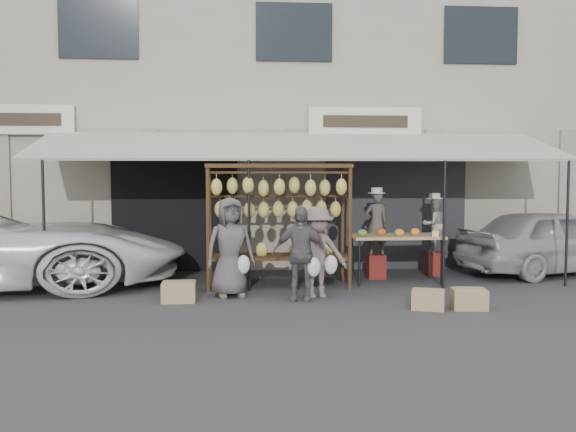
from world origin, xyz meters
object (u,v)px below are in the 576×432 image
(customer_mid, at_px, (300,253))
(produce_table, at_px, (396,237))
(banana_rack, at_px, (278,201))
(crate_near_b, at_px, (469,299))
(customer_right, at_px, (317,252))
(crate_far, at_px, (179,292))
(vendor_left, at_px, (376,223))
(sedan, at_px, (553,241))
(crate_near_a, at_px, (428,300))
(customer_left, at_px, (230,247))
(vendor_right, at_px, (434,225))

(customer_mid, bearing_deg, produce_table, 47.80)
(banana_rack, distance_m, crate_near_b, 3.77)
(customer_right, relative_size, crate_far, 2.83)
(customer_mid, bearing_deg, banana_rack, 113.13)
(vendor_left, height_order, sedan, vendor_left)
(banana_rack, relative_size, produce_table, 1.53)
(banana_rack, bearing_deg, crate_near_a, -43.85)
(banana_rack, bearing_deg, customer_right, -59.44)
(customer_right, height_order, sedan, customer_right)
(crate_near_b, xyz_separation_m, crate_far, (-4.48, 0.91, 0.01))
(customer_mid, xyz_separation_m, crate_near_b, (2.51, -0.88, -0.62))
(produce_table, bearing_deg, customer_left, -159.96)
(produce_table, xyz_separation_m, sedan, (3.44, 0.73, -0.19))
(crate_near_a, relative_size, crate_far, 0.90)
(crate_far, bearing_deg, customer_left, 22.82)
(banana_rack, relative_size, vendor_right, 2.32)
(banana_rack, height_order, vendor_right, banana_rack)
(vendor_left, xyz_separation_m, customer_left, (-2.84, -1.62, -0.26))
(produce_table, relative_size, vendor_left, 1.37)
(customer_mid, height_order, crate_far, customer_mid)
(crate_far, xyz_separation_m, sedan, (7.38, 2.21, 0.52))
(produce_table, relative_size, crate_far, 3.17)
(crate_near_b, bearing_deg, crate_far, 168.56)
(banana_rack, distance_m, customer_right, 1.41)
(banana_rack, distance_m, vendor_right, 3.44)
(vendor_right, xyz_separation_m, crate_near_b, (-0.43, -3.18, -0.88))
(banana_rack, bearing_deg, vendor_right, 18.39)
(customer_mid, bearing_deg, vendor_left, 60.07)
(vendor_left, bearing_deg, crate_near_b, 101.86)
(customer_right, bearing_deg, customer_mid, -148.97)
(crate_far, bearing_deg, produce_table, 20.63)
(banana_rack, height_order, crate_near_a, banana_rack)
(customer_left, distance_m, crate_near_b, 3.92)
(crate_near_b, bearing_deg, banana_rack, 142.91)
(vendor_left, bearing_deg, crate_near_a, 89.72)
(sedan, bearing_deg, vendor_left, 78.94)
(produce_table, height_order, vendor_left, vendor_left)
(customer_left, distance_m, customer_mid, 1.20)
(produce_table, height_order, customer_right, customer_right)
(produce_table, relative_size, vendor_right, 1.52)
(customer_left, height_order, sedan, customer_left)
(vendor_right, relative_size, crate_near_b, 2.19)
(vendor_left, distance_m, crate_far, 4.26)
(banana_rack, relative_size, customer_left, 1.56)
(banana_rack, height_order, sedan, banana_rack)
(crate_near_a, bearing_deg, crate_near_b, -3.40)
(crate_near_a, xyz_separation_m, sedan, (3.54, 3.08, 0.53))
(banana_rack, height_order, customer_right, banana_rack)
(vendor_right, bearing_deg, vendor_left, -0.33)
(vendor_right, relative_size, sedan, 0.28)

